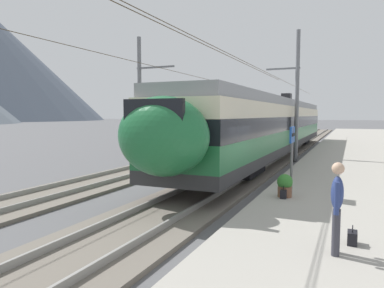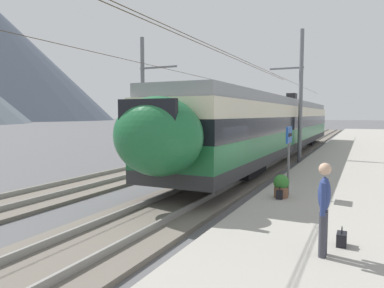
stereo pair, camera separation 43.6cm
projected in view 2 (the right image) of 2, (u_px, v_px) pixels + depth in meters
name	position (u px, v px, depth m)	size (l,w,h in m)	color
ground_plane	(221.00, 201.00, 11.97)	(400.00, 400.00, 0.00)	#565659
track_near	(195.00, 196.00, 12.38)	(120.00, 3.00, 0.28)	#6B6359
track_far	(87.00, 184.00, 14.46)	(120.00, 3.00, 0.28)	#6B6359
train_near_platform	(277.00, 125.00, 23.63)	(31.89, 3.01, 4.27)	#2D2D30
train_far_track	(267.00, 120.00, 41.05)	(31.56, 2.91, 4.27)	#2D2D30
catenary_mast_mid	(298.00, 94.00, 21.42)	(47.77, 2.02, 7.91)	slate
catenary_mast_far_side	(145.00, 97.00, 21.70)	(47.77, 2.50, 7.52)	slate
platform_sign	(289.00, 145.00, 11.21)	(0.70, 0.08, 2.16)	#59595B
passenger_walking	(324.00, 204.00, 6.40)	(0.53, 0.22, 1.69)	#383842
handbag_beside_passenger	(342.00, 239.00, 6.96)	(0.32, 0.18, 0.38)	black
handbag_near_sign	(280.00, 194.00, 10.86)	(0.32, 0.18, 0.40)	black
potted_plant_platform_edge	(281.00, 185.00, 11.01)	(0.48, 0.48, 0.71)	brown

